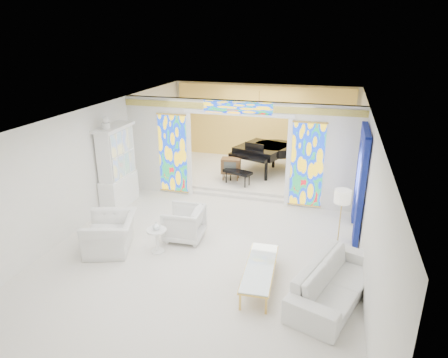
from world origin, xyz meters
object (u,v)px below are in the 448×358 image
(grand_piano, at_px, (268,150))
(armchair_right, at_px, (184,223))
(tv_console, at_px, (231,166))
(armchair_left, at_px, (111,234))
(china_cabinet, at_px, (117,167))
(coffee_table, at_px, (260,268))
(sofa, at_px, (334,282))

(grand_piano, bearing_deg, armchair_right, -83.06)
(armchair_right, height_order, grand_piano, grand_piano)
(tv_console, bearing_deg, armchair_left, -115.10)
(china_cabinet, distance_m, grand_piano, 5.22)
(coffee_table, bearing_deg, china_cabinet, 149.45)
(armchair_right, distance_m, grand_piano, 5.23)
(tv_console, bearing_deg, armchair_right, -98.98)
(sofa, bearing_deg, armchair_right, 87.70)
(armchair_left, height_order, armchair_right, armchair_right)
(armchair_left, height_order, grand_piano, grand_piano)
(china_cabinet, distance_m, tv_console, 3.74)
(armchair_right, bearing_deg, armchair_left, -60.34)
(armchair_left, height_order, sofa, armchair_left)
(grand_piano, xyz_separation_m, tv_console, (-1.02, -1.12, -0.31))
(china_cabinet, height_order, sofa, china_cabinet)
(sofa, bearing_deg, coffee_table, 107.45)
(china_cabinet, height_order, coffee_table, china_cabinet)
(coffee_table, bearing_deg, armchair_right, 147.37)
(tv_console, bearing_deg, china_cabinet, -143.75)
(sofa, height_order, grand_piano, grand_piano)
(coffee_table, relative_size, tv_console, 2.63)
(armchair_left, xyz_separation_m, grand_piano, (2.61, 6.02, 0.55))
(coffee_table, bearing_deg, armchair_left, 173.20)
(grand_piano, bearing_deg, coffee_table, -61.45)
(sofa, xyz_separation_m, tv_console, (-3.47, 5.37, 0.29))
(china_cabinet, relative_size, coffee_table, 1.43)
(china_cabinet, xyz_separation_m, armchair_left, (1.10, -2.35, -0.76))
(armchair_left, xyz_separation_m, armchair_right, (1.46, 0.95, 0.01))
(china_cabinet, relative_size, sofa, 1.09)
(coffee_table, height_order, grand_piano, grand_piano)
(sofa, xyz_separation_m, coffee_table, (-1.45, 0.05, 0.02))
(sofa, height_order, tv_console, tv_console)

